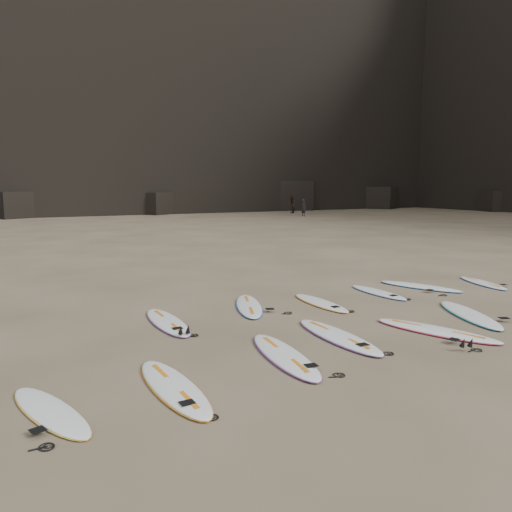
{
  "coord_description": "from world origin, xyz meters",
  "views": [
    {
      "loc": [
        -6.61,
        -7.97,
        3.16
      ],
      "look_at": [
        -1.39,
        2.31,
        1.5
      ],
      "focal_mm": 35.0,
      "sensor_mm": 36.0,
      "label": 1
    }
  ],
  "objects_px": {
    "surfboard_4": "(469,314)",
    "surfboard_6": "(249,306)",
    "surfboard_10": "(483,283)",
    "surfboard_11": "(50,411)",
    "surfboard_5": "(167,322)",
    "surfboard_1": "(284,355)",
    "person_a": "(304,208)",
    "surfboard_0": "(174,386)",
    "surfboard_7": "(321,303)",
    "surfboard_8": "(378,292)",
    "surfboard_9": "(420,286)",
    "surfboard_2": "(338,336)",
    "surfboard_3": "(436,330)",
    "person_b": "(292,204)"
  },
  "relations": [
    {
      "from": "surfboard_2",
      "to": "surfboard_0",
      "type": "bearing_deg",
      "value": -164.63
    },
    {
      "from": "person_a",
      "to": "surfboard_1",
      "type": "bearing_deg",
      "value": 135.49
    },
    {
      "from": "surfboard_6",
      "to": "surfboard_7",
      "type": "xyz_separation_m",
      "value": [
        1.86,
        -0.54,
        -0.0
      ]
    },
    {
      "from": "surfboard_10",
      "to": "surfboard_5",
      "type": "bearing_deg",
      "value": -164.29
    },
    {
      "from": "surfboard_8",
      "to": "surfboard_11",
      "type": "relative_size",
      "value": 1.03
    },
    {
      "from": "surfboard_2",
      "to": "surfboard_11",
      "type": "relative_size",
      "value": 1.26
    },
    {
      "from": "person_b",
      "to": "surfboard_10",
      "type": "bearing_deg",
      "value": -5.24
    },
    {
      "from": "surfboard_6",
      "to": "person_a",
      "type": "relative_size",
      "value": 1.48
    },
    {
      "from": "surfboard_9",
      "to": "surfboard_10",
      "type": "height_order",
      "value": "surfboard_9"
    },
    {
      "from": "surfboard_0",
      "to": "surfboard_9",
      "type": "height_order",
      "value": "same"
    },
    {
      "from": "surfboard_0",
      "to": "surfboard_9",
      "type": "distance_m",
      "value": 10.0
    },
    {
      "from": "surfboard_4",
      "to": "surfboard_8",
      "type": "xyz_separation_m",
      "value": [
        -0.28,
        2.98,
        -0.01
      ]
    },
    {
      "from": "surfboard_6",
      "to": "person_b",
      "type": "xyz_separation_m",
      "value": [
        23.11,
        36.34,
        0.92
      ]
    },
    {
      "from": "surfboard_7",
      "to": "surfboard_2",
      "type": "bearing_deg",
      "value": -117.02
    },
    {
      "from": "surfboard_1",
      "to": "surfboard_8",
      "type": "bearing_deg",
      "value": 40.86
    },
    {
      "from": "surfboard_5",
      "to": "surfboard_1",
      "type": "bearing_deg",
      "value": -68.57
    },
    {
      "from": "surfboard_0",
      "to": "surfboard_2",
      "type": "height_order",
      "value": "surfboard_2"
    },
    {
      "from": "surfboard_8",
      "to": "surfboard_3",
      "type": "bearing_deg",
      "value": -112.67
    },
    {
      "from": "surfboard_0",
      "to": "surfboard_6",
      "type": "relative_size",
      "value": 1.02
    },
    {
      "from": "surfboard_0",
      "to": "surfboard_5",
      "type": "height_order",
      "value": "same"
    },
    {
      "from": "surfboard_6",
      "to": "person_a",
      "type": "xyz_separation_m",
      "value": [
        21.47,
        31.33,
        0.82
      ]
    },
    {
      "from": "person_a",
      "to": "surfboard_11",
      "type": "bearing_deg",
      "value": 131.44
    },
    {
      "from": "surfboard_1",
      "to": "surfboard_2",
      "type": "height_order",
      "value": "surfboard_2"
    },
    {
      "from": "surfboard_5",
      "to": "surfboard_7",
      "type": "relative_size",
      "value": 1.11
    },
    {
      "from": "surfboard_0",
      "to": "surfboard_3",
      "type": "relative_size",
      "value": 0.95
    },
    {
      "from": "surfboard_6",
      "to": "surfboard_8",
      "type": "distance_m",
      "value": 4.11
    },
    {
      "from": "surfboard_0",
      "to": "person_b",
      "type": "relative_size",
      "value": 1.35
    },
    {
      "from": "surfboard_4",
      "to": "person_a",
      "type": "distance_m",
      "value": 38.53
    },
    {
      "from": "surfboard_4",
      "to": "surfboard_6",
      "type": "bearing_deg",
      "value": 166.32
    },
    {
      "from": "surfboard_5",
      "to": "person_b",
      "type": "distance_m",
      "value": 44.8
    },
    {
      "from": "surfboard_3",
      "to": "surfboard_10",
      "type": "xyz_separation_m",
      "value": [
        5.41,
        3.18,
        -0.01
      ]
    },
    {
      "from": "surfboard_6",
      "to": "surfboard_11",
      "type": "xyz_separation_m",
      "value": [
        -5.13,
        -4.18,
        -0.01
      ]
    },
    {
      "from": "surfboard_2",
      "to": "person_b",
      "type": "distance_m",
      "value": 45.55
    },
    {
      "from": "surfboard_4",
      "to": "person_a",
      "type": "xyz_separation_m",
      "value": [
        17.09,
        34.52,
        0.81
      ]
    },
    {
      "from": "surfboard_1",
      "to": "person_b",
      "type": "height_order",
      "value": "person_b"
    },
    {
      "from": "surfboard_0",
      "to": "surfboard_2",
      "type": "xyz_separation_m",
      "value": [
        3.84,
        0.97,
        0.0
      ]
    },
    {
      "from": "surfboard_5",
      "to": "person_a",
      "type": "bearing_deg",
      "value": 53.15
    },
    {
      "from": "surfboard_7",
      "to": "surfboard_11",
      "type": "bearing_deg",
      "value": -152.24
    },
    {
      "from": "surfboard_10",
      "to": "surfboard_6",
      "type": "bearing_deg",
      "value": -168.16
    },
    {
      "from": "surfboard_7",
      "to": "person_a",
      "type": "bearing_deg",
      "value": 58.67
    },
    {
      "from": "surfboard_4",
      "to": "surfboard_6",
      "type": "xyz_separation_m",
      "value": [
        -4.38,
        3.2,
        -0.0
      ]
    },
    {
      "from": "surfboard_3",
      "to": "surfboard_4",
      "type": "xyz_separation_m",
      "value": [
        1.75,
        0.61,
        0.0
      ]
    },
    {
      "from": "surfboard_3",
      "to": "surfboard_11",
      "type": "distance_m",
      "value": 7.76
    },
    {
      "from": "surfboard_9",
      "to": "surfboard_10",
      "type": "xyz_separation_m",
      "value": [
        2.21,
        -0.49,
        -0.01
      ]
    },
    {
      "from": "surfboard_7",
      "to": "person_a",
      "type": "distance_m",
      "value": 37.43
    },
    {
      "from": "surfboard_10",
      "to": "surfboard_11",
      "type": "distance_m",
      "value": 13.63
    },
    {
      "from": "surfboard_4",
      "to": "surfboard_7",
      "type": "bearing_deg",
      "value": 155.94
    },
    {
      "from": "surfboard_7",
      "to": "surfboard_8",
      "type": "bearing_deg",
      "value": 8.61
    },
    {
      "from": "surfboard_3",
      "to": "surfboard_6",
      "type": "relative_size",
      "value": 1.07
    },
    {
      "from": "surfboard_3",
      "to": "person_a",
      "type": "height_order",
      "value": "person_a"
    }
  ]
}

